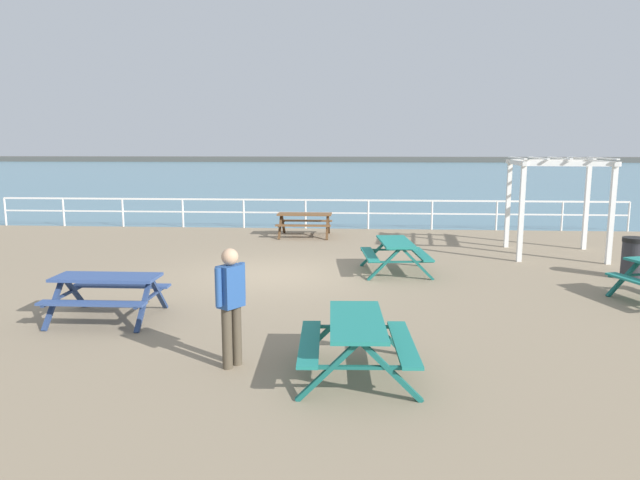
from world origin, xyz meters
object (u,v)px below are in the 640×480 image
picnic_table_near_left (107,287)px  visitor (231,300)px  picnic_table_near_right (357,333)px  litter_bin (634,258)px  picnic_table_far_left (305,219)px  lattice_pergola (557,183)px  picnic_table_mid_centre (396,249)px

picnic_table_near_left → visitor: size_ratio=1.09×
picnic_table_near_right → litter_bin: (6.30, 6.13, -0.10)m
picnic_table_near_left → picnic_table_far_left: bearing=74.6°
lattice_pergola → litter_bin: lattice_pergola is taller
picnic_table_near_left → litter_bin: bearing=19.5°
lattice_pergola → litter_bin: bearing=-67.4°
picnic_table_mid_centre → picnic_table_far_left: 6.08m
picnic_table_near_left → lattice_pergola: (9.80, 6.70, 1.41)m
picnic_table_mid_centre → picnic_table_far_left: (-2.70, 5.45, 0.00)m
picnic_table_near_left → litter_bin: (10.68, 3.89, -0.10)m
picnic_table_near_left → lattice_pergola: size_ratio=0.66×
litter_bin → lattice_pergola: bearing=107.4°
picnic_table_near_right → lattice_pergola: (5.42, 8.95, 1.41)m
picnic_table_near_right → visitor: size_ratio=1.13×
picnic_table_near_left → picnic_table_near_right: size_ratio=0.97×
picnic_table_near_right → litter_bin: litter_bin is taller
picnic_table_far_left → lattice_pergola: (7.23, -2.88, 1.41)m
picnic_table_mid_centre → visitor: (-2.60, -6.17, 0.36)m
picnic_table_mid_centre → lattice_pergola: lattice_pergola is taller
picnic_table_far_left → visitor: size_ratio=1.09×
lattice_pergola → picnic_table_mid_centre: bearing=-145.2°
picnic_table_near_right → picnic_table_mid_centre: size_ratio=0.96×
picnic_table_mid_centre → lattice_pergola: bearing=-66.2°
picnic_table_far_left → lattice_pergola: bearing=-22.1°
visitor → picnic_table_near_right: bearing=-153.3°
picnic_table_far_left → lattice_pergola: size_ratio=0.66×
lattice_pergola → litter_bin: size_ratio=2.90×
picnic_table_mid_centre → litter_bin: litter_bin is taller
visitor → litter_bin: bearing=-110.0°
picnic_table_near_right → picnic_table_far_left: bearing=5.8°
picnic_table_mid_centre → visitor: 6.71m
picnic_table_near_left → picnic_table_mid_centre: bearing=37.6°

